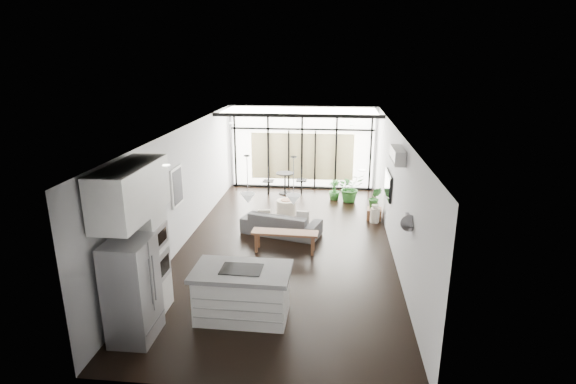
% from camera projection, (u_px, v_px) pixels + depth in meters
% --- Properties ---
extents(floor, '(5.00, 10.00, 0.00)m').
position_uv_depth(floor, '(287.00, 245.00, 10.92)').
color(floor, black).
rests_on(floor, ground).
extents(ceiling, '(5.00, 10.00, 0.00)m').
position_uv_depth(ceiling, '(287.00, 130.00, 10.10)').
color(ceiling, white).
rests_on(ceiling, ground).
extents(wall_left, '(0.02, 10.00, 2.80)m').
position_uv_depth(wall_left, '(183.00, 187.00, 10.76)').
color(wall_left, silver).
rests_on(wall_left, ground).
extents(wall_right, '(0.02, 10.00, 2.80)m').
position_uv_depth(wall_right, '(395.00, 193.00, 10.26)').
color(wall_right, silver).
rests_on(wall_right, ground).
extents(wall_back, '(5.00, 0.02, 2.80)m').
position_uv_depth(wall_back, '(302.00, 148.00, 15.27)').
color(wall_back, silver).
rests_on(wall_back, ground).
extents(wall_front, '(5.00, 0.02, 2.80)m').
position_uv_depth(wall_front, '(246.00, 301.00, 5.75)').
color(wall_front, silver).
rests_on(wall_front, ground).
extents(glazing, '(5.00, 0.20, 2.80)m').
position_uv_depth(glazing, '(302.00, 148.00, 15.15)').
color(glazing, black).
rests_on(glazing, ground).
extents(skylight, '(4.70, 1.90, 0.06)m').
position_uv_depth(skylight, '(300.00, 111.00, 13.91)').
color(skylight, white).
rests_on(skylight, ceiling).
extents(neighbour_building, '(3.50, 0.02, 1.60)m').
position_uv_depth(neighbour_building, '(302.00, 157.00, 15.31)').
color(neighbour_building, beige).
rests_on(neighbour_building, ground).
extents(island, '(1.69, 1.02, 0.92)m').
position_uv_depth(island, '(242.00, 293.00, 7.79)').
color(island, white).
rests_on(island, floor).
extents(cooktop, '(0.71, 0.48, 0.01)m').
position_uv_depth(cooktop, '(242.00, 269.00, 7.65)').
color(cooktop, black).
rests_on(cooktop, island).
extents(fridge, '(0.65, 0.82, 1.69)m').
position_uv_depth(fridge, '(132.00, 290.00, 7.12)').
color(fridge, '#9A9A9F').
rests_on(fridge, floor).
extents(appliance_column, '(0.64, 0.67, 2.48)m').
position_uv_depth(appliance_column, '(144.00, 247.00, 7.77)').
color(appliance_column, white).
rests_on(appliance_column, floor).
extents(upper_cabinets, '(0.62, 1.75, 0.86)m').
position_uv_depth(upper_cabinets, '(131.00, 191.00, 7.11)').
color(upper_cabinets, white).
rests_on(upper_cabinets, wall_left).
extents(pendant_left, '(0.26, 0.26, 0.18)m').
position_uv_depth(pendant_left, '(248.00, 198.00, 7.85)').
color(pendant_left, white).
rests_on(pendant_left, ceiling).
extents(pendant_right, '(0.26, 0.26, 0.18)m').
position_uv_depth(pendant_right, '(293.00, 200.00, 7.77)').
color(pendant_right, white).
rests_on(pendant_right, ceiling).
extents(sofa, '(2.09, 1.11, 0.78)m').
position_uv_depth(sofa, '(281.00, 219.00, 11.47)').
color(sofa, '#454548').
rests_on(sofa, floor).
extents(console_bench, '(1.56, 0.44, 0.50)m').
position_uv_depth(console_bench, '(285.00, 241.00, 10.48)').
color(console_bench, brown).
rests_on(console_bench, floor).
extents(pouf, '(0.57, 0.57, 0.44)m').
position_uv_depth(pouf, '(286.00, 208.00, 12.89)').
color(pouf, '#EBE3C4').
rests_on(pouf, floor).
extents(crate, '(0.43, 0.43, 0.30)m').
position_uv_depth(crate, '(374.00, 214.00, 12.59)').
color(crate, brown).
rests_on(crate, floor).
extents(plant_tall, '(1.12, 1.16, 0.70)m').
position_uv_depth(plant_tall, '(350.00, 191.00, 14.05)').
color(plant_tall, '#296625').
rests_on(plant_tall, floor).
extents(plant_med, '(0.61, 0.74, 0.36)m').
position_uv_depth(plant_med, '(334.00, 194.00, 14.28)').
color(plant_med, '#296625').
rests_on(plant_med, floor).
extents(plant_crate, '(0.42, 0.67, 0.28)m').
position_uv_depth(plant_crate, '(375.00, 204.00, 12.50)').
color(plant_crate, '#296625').
rests_on(plant_crate, crate).
extents(milk_can, '(0.26, 0.26, 0.51)m').
position_uv_depth(milk_can, '(375.00, 214.00, 12.31)').
color(milk_can, '#EFE4CF').
rests_on(milk_can, floor).
extents(bistro_set, '(1.42, 0.77, 0.64)m').
position_uv_depth(bistro_set, '(285.00, 184.00, 14.84)').
color(bistro_set, black).
rests_on(bistro_set, floor).
extents(tv, '(0.05, 1.10, 0.65)m').
position_uv_depth(tv, '(388.00, 185.00, 11.25)').
color(tv, black).
rests_on(tv, wall_right).
extents(ac_unit, '(0.22, 0.90, 0.30)m').
position_uv_depth(ac_unit, '(398.00, 155.00, 9.21)').
color(ac_unit, silver).
rests_on(ac_unit, wall_right).
extents(framed_art, '(0.04, 0.70, 0.90)m').
position_uv_depth(framed_art, '(177.00, 186.00, 10.23)').
color(framed_art, black).
rests_on(framed_art, wall_left).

